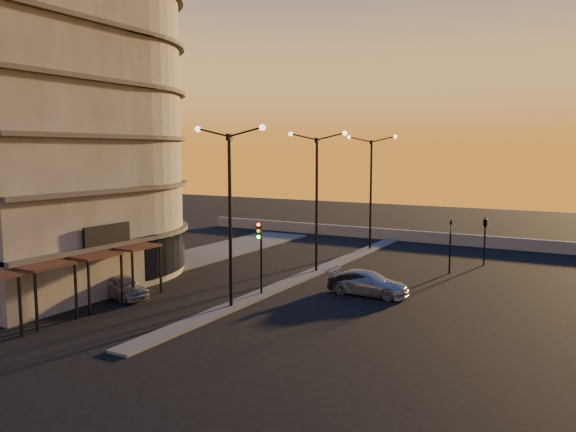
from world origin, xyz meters
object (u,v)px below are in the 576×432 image
Objects in this scene: streetlamp_mid at (317,190)px; traffic_light_main at (260,246)px; car_sedan at (363,283)px; car_wagon at (368,283)px; car_hatchback at (122,286)px.

streetlamp_mid reaches higher than traffic_light_main.
car_sedan is 0.31m from car_wagon.
car_wagon is (0.30, 0.02, 0.04)m from car_sedan.
car_sedan is at bearing 32.31° from traffic_light_main.
streetlamp_mid is 2.48× the size of car_hatchback.
traffic_light_main is 1.09× the size of car_sedan.
car_wagon is (11.80, 7.42, 0.03)m from car_hatchback.
streetlamp_mid is at bearing 90.00° from traffic_light_main.
car_sedan is (11.50, 7.40, -0.01)m from car_hatchback.
traffic_light_main is at bearing -90.00° from streetlamp_mid.
streetlamp_mid is 7.62m from traffic_light_main.
car_hatchback is 0.98× the size of car_sedan.
streetlamp_mid is 2.43× the size of car_sedan.
car_hatchback is at bearing 116.28° from car_sedan.
streetlamp_mid reaches higher than car_wagon.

